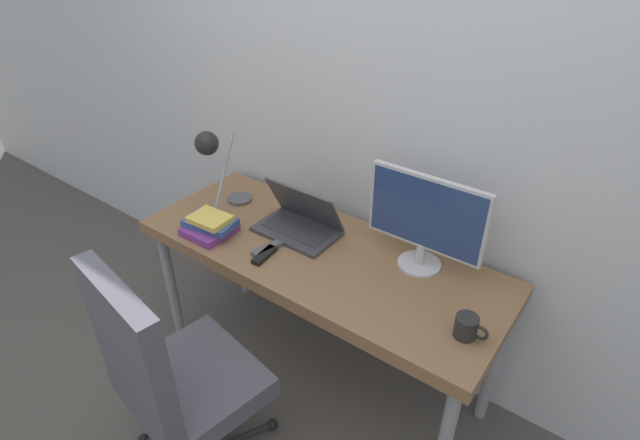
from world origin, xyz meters
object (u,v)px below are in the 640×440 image
(monitor, at_px, (426,218))
(mug, at_px, (467,327))
(laptop, at_px, (299,222))
(desk_lamp, at_px, (214,155))
(office_chair, at_px, (169,375))
(book_stack, at_px, (210,225))

(monitor, distance_m, mug, 0.44)
(laptop, distance_m, desk_lamp, 0.48)
(laptop, bearing_deg, desk_lamp, -167.44)
(desk_lamp, height_order, office_chair, desk_lamp)
(laptop, relative_size, desk_lamp, 0.88)
(office_chair, height_order, mug, office_chair)
(laptop, bearing_deg, office_chair, -88.22)
(book_stack, bearing_deg, mug, 3.91)
(monitor, distance_m, book_stack, 0.94)
(office_chair, xyz_separation_m, book_stack, (-0.33, 0.54, 0.23))
(monitor, height_order, desk_lamp, desk_lamp)
(desk_lamp, distance_m, office_chair, 0.95)
(laptop, distance_m, book_stack, 0.39)
(mug, bearing_deg, desk_lamp, 176.51)
(desk_lamp, xyz_separation_m, book_stack, (0.10, -0.16, -0.25))
(monitor, height_order, mug, monitor)
(laptop, height_order, monitor, monitor)
(desk_lamp, bearing_deg, office_chair, -58.17)
(monitor, xyz_separation_m, mug, (0.31, -0.26, -0.18))
(laptop, distance_m, monitor, 0.58)
(monitor, distance_m, desk_lamp, 0.97)
(book_stack, bearing_deg, laptop, 38.78)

